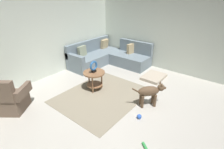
{
  "coord_description": "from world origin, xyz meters",
  "views": [
    {
      "loc": [
        -2.7,
        -1.9,
        2.49
      ],
      "look_at": [
        0.45,
        0.6,
        0.55
      ],
      "focal_mm": 27.02,
      "sensor_mm": 36.0,
      "label": 1
    }
  ],
  "objects_px": {
    "side_table": "(94,76)",
    "dog": "(150,92)",
    "dog_toy_ball": "(139,116)",
    "torus_sculpture": "(94,66)",
    "sectional_couch": "(108,57)",
    "dog_toy_rope": "(145,146)",
    "armchair": "(9,99)",
    "dog_bed_mat": "(154,77)"
  },
  "relations": [
    {
      "from": "sectional_couch",
      "to": "dog_toy_rope",
      "type": "height_order",
      "value": "sectional_couch"
    },
    {
      "from": "dog",
      "to": "dog_toy_rope",
      "type": "distance_m",
      "value": 1.37
    },
    {
      "from": "side_table",
      "to": "dog_toy_ball",
      "type": "bearing_deg",
      "value": -100.73
    },
    {
      "from": "side_table",
      "to": "dog_toy_rope",
      "type": "bearing_deg",
      "value": -113.65
    },
    {
      "from": "dog_toy_ball",
      "to": "dog_toy_rope",
      "type": "relative_size",
      "value": 0.59
    },
    {
      "from": "torus_sculpture",
      "to": "side_table",
      "type": "bearing_deg",
      "value": 0.0
    },
    {
      "from": "dog",
      "to": "sectional_couch",
      "type": "bearing_deg",
      "value": -167.19
    },
    {
      "from": "dog_toy_ball",
      "to": "sectional_couch",
      "type": "bearing_deg",
      "value": 51.68
    },
    {
      "from": "sectional_couch",
      "to": "dog_toy_rope",
      "type": "distance_m",
      "value": 4.04
    },
    {
      "from": "torus_sculpture",
      "to": "dog",
      "type": "distance_m",
      "value": 1.64
    },
    {
      "from": "sectional_couch",
      "to": "side_table",
      "type": "distance_m",
      "value": 1.95
    },
    {
      "from": "side_table",
      "to": "sectional_couch",
      "type": "bearing_deg",
      "value": 28.16
    },
    {
      "from": "armchair",
      "to": "dog",
      "type": "distance_m",
      "value": 3.27
    },
    {
      "from": "side_table",
      "to": "dog_toy_rope",
      "type": "xyz_separation_m",
      "value": [
        -0.93,
        -2.12,
        -0.39
      ]
    },
    {
      "from": "torus_sculpture",
      "to": "dog_bed_mat",
      "type": "distance_m",
      "value": 2.09
    },
    {
      "from": "side_table",
      "to": "dog_toy_rope",
      "type": "height_order",
      "value": "side_table"
    },
    {
      "from": "dog_toy_ball",
      "to": "dog_toy_rope",
      "type": "distance_m",
      "value": 0.78
    },
    {
      "from": "sectional_couch",
      "to": "dog_toy_rope",
      "type": "xyz_separation_m",
      "value": [
        -2.64,
        -3.04,
        -0.27
      ]
    },
    {
      "from": "dog",
      "to": "torus_sculpture",
      "type": "bearing_deg",
      "value": -127.46
    },
    {
      "from": "sectional_couch",
      "to": "dog_toy_ball",
      "type": "relative_size",
      "value": 21.73
    },
    {
      "from": "dog_toy_ball",
      "to": "torus_sculpture",
      "type": "bearing_deg",
      "value": 79.27
    },
    {
      "from": "sectional_couch",
      "to": "side_table",
      "type": "xyz_separation_m",
      "value": [
        -1.71,
        -0.92,
        0.12
      ]
    },
    {
      "from": "torus_sculpture",
      "to": "dog_bed_mat",
      "type": "xyz_separation_m",
      "value": [
        1.7,
        -1.02,
        -0.67
      ]
    },
    {
      "from": "dog",
      "to": "dog_bed_mat",
      "type": "bearing_deg",
      "value": 154.32
    },
    {
      "from": "armchair",
      "to": "sectional_couch",
      "type": "bearing_deg",
      "value": 53.87
    },
    {
      "from": "side_table",
      "to": "dog_toy_ball",
      "type": "height_order",
      "value": "side_table"
    },
    {
      "from": "armchair",
      "to": "dog_toy_rope",
      "type": "distance_m",
      "value": 3.14
    },
    {
      "from": "side_table",
      "to": "dog",
      "type": "height_order",
      "value": "dog"
    },
    {
      "from": "armchair",
      "to": "dog_toy_rope",
      "type": "xyz_separation_m",
      "value": [
        1.0,
        -2.96,
        -0.3
      ]
    },
    {
      "from": "torus_sculpture",
      "to": "dog_bed_mat",
      "type": "bearing_deg",
      "value": -30.89
    },
    {
      "from": "sectional_couch",
      "to": "side_table",
      "type": "bearing_deg",
      "value": -151.84
    },
    {
      "from": "sectional_couch",
      "to": "dog_toy_ball",
      "type": "height_order",
      "value": "sectional_couch"
    },
    {
      "from": "side_table",
      "to": "dog_bed_mat",
      "type": "bearing_deg",
      "value": -30.89
    },
    {
      "from": "torus_sculpture",
      "to": "dog_toy_ball",
      "type": "xyz_separation_m",
      "value": [
        -0.31,
        -1.64,
        -0.66
      ]
    },
    {
      "from": "dog",
      "to": "dog_toy_ball",
      "type": "xyz_separation_m",
      "value": [
        -0.58,
        -0.06,
        -0.33
      ]
    },
    {
      "from": "dog",
      "to": "dog_toy_ball",
      "type": "bearing_deg",
      "value": -40.95
    },
    {
      "from": "side_table",
      "to": "dog",
      "type": "xyz_separation_m",
      "value": [
        0.27,
        -1.58,
        -0.04
      ]
    },
    {
      "from": "torus_sculpture",
      "to": "dog_toy_rope",
      "type": "height_order",
      "value": "torus_sculpture"
    },
    {
      "from": "sectional_couch",
      "to": "dog_bed_mat",
      "type": "distance_m",
      "value": 1.95
    },
    {
      "from": "armchair",
      "to": "side_table",
      "type": "xyz_separation_m",
      "value": [
        1.93,
        -0.83,
        0.09
      ]
    },
    {
      "from": "dog",
      "to": "dog_toy_ball",
      "type": "height_order",
      "value": "dog"
    },
    {
      "from": "sectional_couch",
      "to": "dog_toy_rope",
      "type": "bearing_deg",
      "value": -131.0
    }
  ]
}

